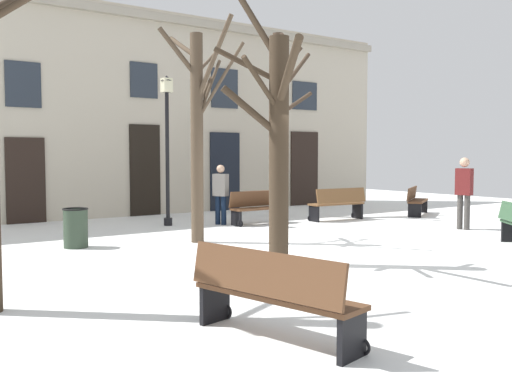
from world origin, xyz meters
The scene contains 13 objects.
ground_plane centered at (0.00, 0.00, 0.00)m, with size 31.21×31.21×0.00m, color white.
building_facade centered at (0.00, 7.93, 3.17)m, with size 19.50×0.60×6.26m.
tree_right_of_center centered at (-1.08, 2.14, 2.48)m, with size 1.66×2.24×4.63m.
tree_near_facade centered at (-1.24, -0.81, 2.12)m, with size 1.10×2.16×4.83m.
tree_left_of_center centered at (3.42, 5.21, 2.89)m, with size 1.71×1.21×5.43m.
streetlamp centered at (-0.35, 5.06, 2.37)m, with size 0.30×0.30×3.88m.
litter_bin centered at (-3.44, 2.90, 0.40)m, with size 0.50×0.50×0.79m.
bench_back_to_back_left centered at (7.12, 3.09, 0.44)m, with size 1.68×1.28×0.86m.
bench_near_center_tree centered at (4.12, 3.40, 0.47)m, with size 1.75×0.61×0.92m.
bench_near_lamp centered at (-3.64, -3.91, 0.47)m, with size 0.90×1.97×0.92m.
bench_facing_shops centered at (1.74, 3.98, 0.44)m, with size 1.57×0.53×0.89m.
person_by_shop_door centered at (0.89, 4.44, 0.87)m, with size 0.37×0.44×1.58m.
person_strolling centered at (5.29, 0.14, 1.00)m, with size 0.29×0.42×1.78m.
Camera 1 is at (-6.96, -8.36, 1.84)m, focal length 39.94 mm.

